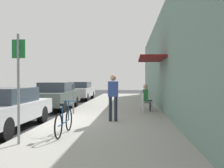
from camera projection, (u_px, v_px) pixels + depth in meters
name	position (u px, v px, depth m)	size (l,w,h in m)	color
ground_plane	(48.00, 125.00, 9.02)	(60.00, 60.00, 0.00)	#2D2D30
sidewalk_slab	(113.00, 116.00, 10.83)	(4.50, 32.00, 0.12)	#9E9B93
building_facade	(169.00, 59.00, 10.60)	(1.40, 32.00, 5.08)	gray
parked_car_0	(4.00, 108.00, 8.06)	(1.80, 4.40, 1.37)	#B7B7BC
parked_car_1	(56.00, 96.00, 13.60)	(1.80, 4.40, 1.49)	#47514C
parked_car_2	(80.00, 91.00, 19.89)	(1.80, 4.40, 1.46)	#B7B7BC
parking_meter	(73.00, 96.00, 11.07)	(0.12, 0.10, 1.32)	slate
street_sign	(18.00, 80.00, 5.82)	(0.32, 0.06, 2.60)	gray
bicycle_0	(64.00, 122.00, 6.84)	(0.46, 1.71, 0.90)	black
cafe_chair_0	(145.00, 101.00, 11.86)	(0.47, 0.47, 0.87)	silver
seated_patron_0	(147.00, 97.00, 11.85)	(0.44, 0.38, 1.29)	#232838
cafe_chair_1	(144.00, 99.00, 12.80)	(0.45, 0.45, 0.87)	silver
cafe_chair_2	(143.00, 98.00, 13.85)	(0.52, 0.52, 0.87)	silver
pedestrian_standing	(113.00, 94.00, 9.00)	(0.36, 0.22, 1.70)	#232838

